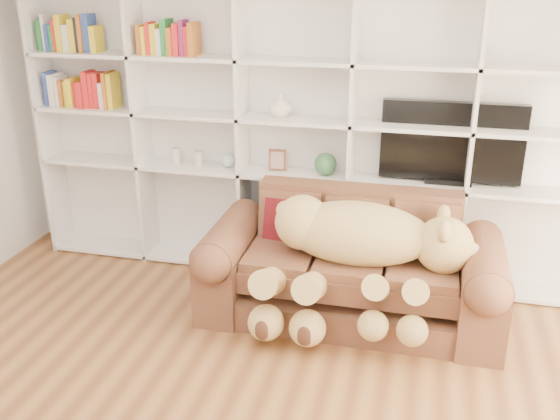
# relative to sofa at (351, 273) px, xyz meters

# --- Properties ---
(wall_back) EXTENTS (5.00, 0.02, 2.70)m
(wall_back) POSITION_rel_sofa_xyz_m (-0.55, 0.81, 1.01)
(wall_back) COLOR silver
(wall_back) RESTS_ON floor
(bookshelf) EXTENTS (4.43, 0.35, 2.40)m
(bookshelf) POSITION_rel_sofa_xyz_m (-0.79, 0.67, 0.97)
(bookshelf) COLOR white
(bookshelf) RESTS_ON floor
(sofa) EXTENTS (2.12, 0.92, 0.89)m
(sofa) POSITION_rel_sofa_xyz_m (0.00, 0.00, 0.00)
(sofa) COLOR brown
(sofa) RESTS_ON floor
(teddy_bear) EXTENTS (1.50, 0.85, 0.87)m
(teddy_bear) POSITION_rel_sofa_xyz_m (0.05, -0.18, 0.27)
(teddy_bear) COLOR #E3BE71
(teddy_bear) RESTS_ON sofa
(throw_pillow) EXTENTS (0.37, 0.23, 0.36)m
(throw_pillow) POSITION_rel_sofa_xyz_m (-0.51, 0.15, 0.29)
(throw_pillow) COLOR #560E10
(throw_pillow) RESTS_ON sofa
(tv) EXTENTS (1.05, 0.18, 0.62)m
(tv) POSITION_rel_sofa_xyz_m (0.64, 0.66, 0.84)
(tv) COLOR black
(tv) RESTS_ON bookshelf
(picture_frame) EXTENTS (0.14, 0.04, 0.17)m
(picture_frame) POSITION_rel_sofa_xyz_m (-0.70, 0.61, 0.62)
(picture_frame) COLOR brown
(picture_frame) RESTS_ON bookshelf
(green_vase) EXTENTS (0.18, 0.18, 0.18)m
(green_vase) POSITION_rel_sofa_xyz_m (-0.31, 0.61, 0.62)
(green_vase) COLOR #316138
(green_vase) RESTS_ON bookshelf
(figurine_tall) EXTENTS (0.09, 0.09, 0.14)m
(figurine_tall) POSITION_rel_sofa_xyz_m (-1.58, 0.61, 0.60)
(figurine_tall) COLOR beige
(figurine_tall) RESTS_ON bookshelf
(figurine_short) EXTENTS (0.08, 0.08, 0.12)m
(figurine_short) POSITION_rel_sofa_xyz_m (-1.38, 0.61, 0.59)
(figurine_short) COLOR beige
(figurine_short) RESTS_ON bookshelf
(snow_globe) EXTENTS (0.11, 0.11, 0.11)m
(snow_globe) POSITION_rel_sofa_xyz_m (-1.12, 0.61, 0.59)
(snow_globe) COLOR silver
(snow_globe) RESTS_ON bookshelf
(shelf_vase) EXTENTS (0.21, 0.21, 0.18)m
(shelf_vase) POSITION_rel_sofa_xyz_m (-0.68, 0.61, 1.07)
(shelf_vase) COLOR white
(shelf_vase) RESTS_ON bookshelf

